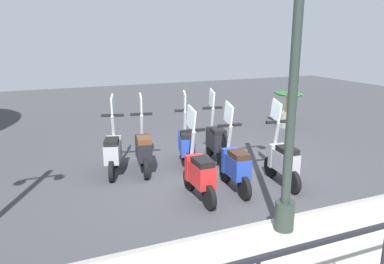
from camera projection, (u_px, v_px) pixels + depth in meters
The scene contains 11 objects.
ground_plane at pixel (219, 176), 7.32m from camera, with size 28.00×28.00×0.00m, color #38383D.
promenade_walkway at pixel (338, 260), 4.49m from camera, with size 2.20×20.00×0.15m.
lamp_post_near at pixel (293, 86), 4.55m from camera, with size 0.26×0.90×4.37m.
potted_palm at pixel (287, 112), 11.12m from camera, with size 1.06×0.66×1.05m.
scooter_near_0 at pixel (283, 160), 6.80m from camera, with size 1.23×0.44×1.54m.
scooter_near_1 at pixel (235, 165), 6.55m from camera, with size 1.23×0.44×1.54m.
scooter_near_2 at pixel (199, 172), 6.19m from camera, with size 1.23×0.44×1.54m.
scooter_far_0 at pixel (216, 140), 8.09m from camera, with size 1.23×0.46×1.54m.
scooter_far_1 at pixel (186, 144), 7.80m from camera, with size 1.21×0.53×1.54m.
scooter_far_2 at pixel (144, 149), 7.45m from camera, with size 1.22×0.48×1.54m.
scooter_far_3 at pixel (113, 151), 7.33m from camera, with size 1.20×0.54×1.54m.
Camera 1 is at (-6.12, 3.15, 2.70)m, focal length 35.00 mm.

